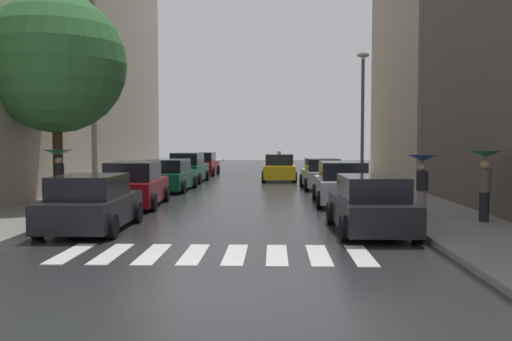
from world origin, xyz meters
TOP-DOWN VIEW (x-y plane):
  - ground_plane at (0.00, 24.00)m, footprint 28.00×72.00m
  - sidewalk_left at (-6.50, 24.00)m, footprint 3.00×72.00m
  - sidewalk_right at (6.50, 24.00)m, footprint 3.00×72.00m
  - crosswalk_stripes at (0.00, 3.12)m, footprint 6.75×2.20m
  - parked_car_left_nearest at (-3.73, 6.21)m, footprint 2.13×4.15m
  - parked_car_left_second at (-3.93, 11.70)m, footprint 2.25×4.70m
  - parked_car_left_third at (-3.85, 18.14)m, footprint 2.28×4.77m
  - parked_car_left_fourth at (-3.79, 23.59)m, footprint 2.13×4.44m
  - parked_car_left_fifth at (-3.78, 30.36)m, footprint 2.09×4.17m
  - parked_car_right_nearest at (3.88, 6.15)m, footprint 2.05×4.33m
  - parked_car_right_second at (3.91, 12.84)m, footprint 2.16×4.57m
  - parked_car_right_third at (3.71, 19.64)m, footprint 2.12×4.26m
  - taxi_midroad at (1.58, 25.18)m, footprint 2.07×4.57m
  - pedestrian_foreground at (7.29, 7.22)m, footprint 0.91×0.91m
  - pedestrian_near_tree at (5.90, 8.64)m, footprint 0.91×0.91m
  - pedestrian_by_kerb at (-6.38, 10.71)m, footprint 1.03×1.03m
  - street_tree_left at (-6.70, 11.44)m, footprint 5.09×5.09m
  - lamp_post_right at (5.55, 18.29)m, footprint 0.60×0.28m

SIDE VIEW (x-z plane):
  - ground_plane at x=0.00m, z-range -0.04..0.00m
  - crosswalk_stripes at x=0.00m, z-range 0.00..0.01m
  - sidewalk_left at x=-6.50m, z-range 0.00..0.15m
  - sidewalk_right at x=6.50m, z-range 0.00..0.15m
  - parked_car_right_nearest at x=3.88m, z-range -0.04..1.49m
  - parked_car_left_nearest at x=-3.73m, z-range -0.04..1.49m
  - parked_car_right_third at x=3.71m, z-range -0.04..1.50m
  - parked_car_left_third at x=-3.85m, z-range -0.04..1.51m
  - parked_car_left_fifth at x=-3.78m, z-range -0.05..1.57m
  - taxi_midroad at x=1.58m, z-range -0.14..1.67m
  - parked_car_right_second at x=3.91m, z-range -0.05..1.59m
  - parked_car_left_second at x=-3.93m, z-range -0.05..1.62m
  - parked_car_left_fourth at x=-3.79m, z-range -0.06..1.68m
  - pedestrian_near_tree at x=5.90m, z-range 0.54..2.41m
  - pedestrian_foreground at x=7.29m, z-range 0.56..2.59m
  - pedestrian_by_kerb at x=-6.38m, z-range 0.62..2.60m
  - lamp_post_right at x=5.55m, z-range 0.67..7.20m
  - street_tree_left at x=-6.70m, z-range 1.43..9.10m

